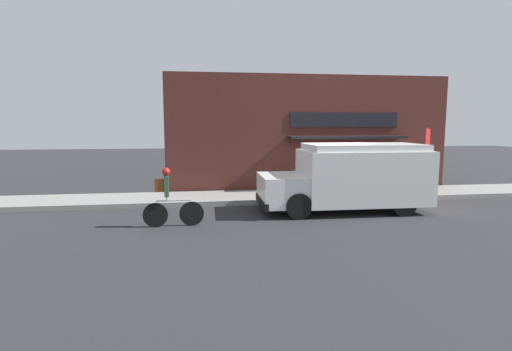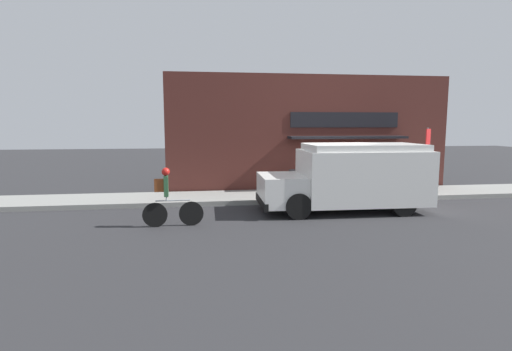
# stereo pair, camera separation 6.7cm
# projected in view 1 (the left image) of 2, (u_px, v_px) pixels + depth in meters

# --- Properties ---
(ground_plane) EXTENTS (70.00, 70.00, 0.00)m
(ground_plane) POSITION_uv_depth(u_px,v_px,m) (329.00, 203.00, 14.76)
(ground_plane) COLOR #2B2B2D
(sidewalk) EXTENTS (28.00, 2.31, 0.17)m
(sidewalk) POSITION_uv_depth(u_px,v_px,m) (320.00, 195.00, 15.88)
(sidewalk) COLOR gray
(sidewalk) RESTS_ON ground_plane
(storefront) EXTENTS (12.17, 0.99, 4.96)m
(storefront) POSITION_uv_depth(u_px,v_px,m) (313.00, 134.00, 16.85)
(storefront) COLOR #4C231E
(storefront) RESTS_ON ground_plane
(school_bus) EXTENTS (5.53, 2.79, 2.24)m
(school_bus) POSITION_uv_depth(u_px,v_px,m) (351.00, 177.00, 13.29)
(school_bus) COLOR white
(school_bus) RESTS_ON ground_plane
(cyclist) EXTENTS (1.71, 0.23, 1.69)m
(cyclist) POSITION_uv_depth(u_px,v_px,m) (169.00, 198.00, 11.25)
(cyclist) COLOR black
(cyclist) RESTS_ON ground_plane
(stop_sign_post) EXTENTS (0.45, 0.45, 2.59)m
(stop_sign_post) POSITION_uv_depth(u_px,v_px,m) (427.00, 150.00, 15.46)
(stop_sign_post) COLOR slate
(stop_sign_post) RESTS_ON sidewalk
(trash_bin) EXTENTS (0.64, 0.64, 0.89)m
(trash_bin) POSITION_uv_depth(u_px,v_px,m) (296.00, 181.00, 16.16)
(trash_bin) COLOR slate
(trash_bin) RESTS_ON sidewalk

